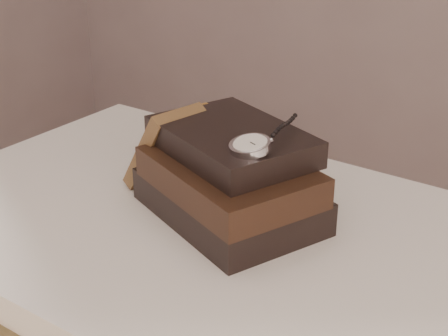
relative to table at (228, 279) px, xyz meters
The scene contains 5 objects.
table is the anchor object (origin of this frame).
book_stack 0.16m from the table, 118.87° to the left, with size 0.31×0.27×0.13m.
journal 0.23m from the table, 163.94° to the left, with size 0.02×0.10×0.15m, color #462F1B.
pocket_watch 0.24m from the table, 10.09° to the right, with size 0.07×0.16×0.02m.
eyeglasses 0.23m from the table, 116.26° to the left, with size 0.15×0.16×0.05m.
Camera 1 is at (0.49, -0.34, 1.23)m, focal length 53.93 mm.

